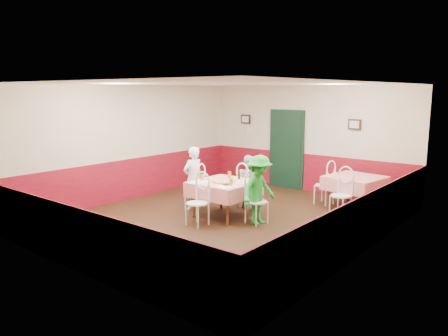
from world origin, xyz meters
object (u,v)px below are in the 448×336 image
Objects in this scene: diner_far at (249,182)px; glass_b at (231,182)px; chair_left at (195,190)px; diner_left at (193,178)px; chair_far at (247,189)px; glass_a at (202,177)px; chair_second_b at (341,196)px; chair_right at (257,202)px; diner_right at (259,190)px; chair_near at (197,203)px; chair_second_a at (324,185)px; beer_bottle at (239,174)px; glass_c at (230,175)px; wallet at (226,185)px; pizza at (223,181)px; main_table at (224,199)px; second_table at (354,193)px.

glass_b is at bearing 121.34° from diner_far.
diner_left is (-0.05, 0.00, 0.27)m from chair_left.
chair_left is at bearing 51.65° from chair_far.
chair_second_b is at bearing 36.47° from glass_a.
diner_right is (0.05, -0.00, 0.25)m from chair_right.
chair_near is 1.00× the size of chair_second_a.
chair_second_b is 4.39× the size of beer_bottle.
chair_near is at bearing -121.78° from glass_b.
glass_c is at bearing 105.30° from chair_left.
diner_far is at bearing 100.85° from beer_bottle.
chair_right is 1.00× the size of chair_second_b.
chair_second_a is 8.18× the size of wallet.
chair_near reaches higher than wallet.
chair_right is at bearing -28.23° from beer_bottle.
diner_left reaches higher than pizza.
beer_bottle reaches higher than wallet.
diner_far is (0.00, 0.90, 0.24)m from main_table.
pizza is 0.33m from wallet.
diner_right is at bearing 24.19° from glass_b.
wallet reaches higher than second_table.
diner_far is (0.15, 0.52, -0.22)m from glass_c.
chair_second_a reaches higher than glass_a.
chair_far is 1.88m from chair_second_a.
chair_second_b is at bearing -31.24° from diner_right.
chair_second_a is (1.21, 3.14, 0.00)m from chair_near.
chair_right reaches higher than wallet.
diner_far is (0.43, 1.12, -0.22)m from glass_a.
chair_near and chair_second_a have the same top height.
second_table is at bearing 50.55° from pizza.
chair_second_b is 0.74× the size of diner_far.
wallet is at bearing 83.68° from diner_left.
glass_a reaches higher than main_table.
chair_right reaches higher than glass_a.
diner_left is (-2.11, -2.29, 0.27)m from chair_second_a.
chair_left is 1.20m from chair_near.
chair_near is 3.10m from chair_second_b.
diner_left is (-2.86, -1.54, 0.27)m from chair_second_b.
chair_far is at bearing 91.51° from pizza.
main_table is 0.85m from chair_right.
chair_far is 4.39× the size of beer_bottle.
chair_far reaches higher than second_table.
chair_far is at bearing 89.51° from chair_near.
glass_c is 0.12× the size of diner_far.
diner_left is at bearing -141.31° from second_table.
glass_b reaches higher than chair_near.
diner_left is at bearing 92.98° from diner_right.
second_table is 2.89m from glass_c.
main_table is 11.09× the size of wallet.
chair_second_b is at bearing 38.23° from main_table.
chair_left reaches higher than second_table.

